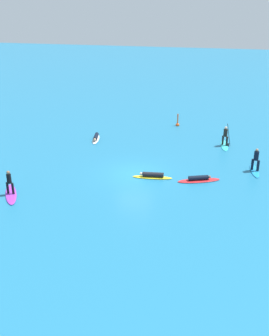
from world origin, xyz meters
name	(u,v)px	position (x,y,z in m)	size (l,w,h in m)	color
ground_plane	(134,174)	(0.00, 0.00, 0.00)	(120.00, 120.00, 0.00)	#1E6B93
surfer_on_teal_board	(225,140)	(6.78, 6.99, 0.55)	(0.89, 2.62, 2.10)	#33C6CC
surfer_on_yellow_board	(152,176)	(1.41, -0.42, 0.17)	(2.94, 0.72, 0.44)	yellow
surfer_on_red_board	(199,179)	(4.78, -0.38, 0.14)	(3.19, 1.64, 0.43)	red
surfer_on_blue_board	(255,164)	(8.91, 2.01, 0.58)	(0.78, 2.56, 1.84)	#1E8CD1
surfer_on_white_board	(96,138)	(-4.63, 6.63, 0.18)	(0.84, 2.50, 0.43)	white
surfer_on_purple_board	(10,190)	(-7.73, -4.64, 0.37)	(2.00, 3.10, 1.79)	purple
marker_buoy	(178,124)	(2.34, 11.69, 0.22)	(0.36, 0.36, 1.30)	#E55119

